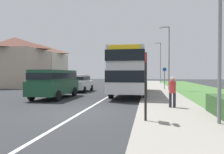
{
  "coord_description": "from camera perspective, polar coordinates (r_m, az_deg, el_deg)",
  "views": [
    {
      "loc": [
        3.06,
        -9.13,
        1.83
      ],
      "look_at": [
        0.66,
        4.6,
        1.6
      ],
      "focal_mm": 32.45,
      "sensor_mm": 36.0,
      "label": 1
    }
  ],
  "objects": [
    {
      "name": "ground_plane",
      "position": [
        9.8,
        -8.58,
        -9.83
      ],
      "size": [
        120.0,
        120.0,
        0.0
      ],
      "primitive_type": "plane",
      "color": "#2D3033"
    },
    {
      "name": "double_decker_bus",
      "position": [
        17.54,
        5.3,
        1.96
      ],
      "size": [
        2.8,
        9.76,
        3.7
      ],
      "color": "#BCBCC1",
      "rests_on": "ground_plane"
    },
    {
      "name": "cycle_route_sign",
      "position": [
        23.35,
        14.58,
        -0.07
      ],
      "size": [
        0.44,
        0.08,
        2.52
      ],
      "color": "slate",
      "rests_on": "ground_plane"
    },
    {
      "name": "parked_car_white",
      "position": [
        20.85,
        -9.1,
        -1.52
      ],
      "size": [
        1.97,
        4.11,
        1.71
      ],
      "color": "silver",
      "rests_on": "ground_plane"
    },
    {
      "name": "parked_van_dark_green",
      "position": [
        15.6,
        -15.83,
        -1.21
      ],
      "size": [
        2.11,
        4.94,
        2.09
      ],
      "color": "#19472D",
      "rests_on": "ground_plane"
    },
    {
      "name": "pedestrian_at_stop",
      "position": [
        10.71,
        16.65,
        -3.67
      ],
      "size": [
        0.34,
        0.34,
        1.67
      ],
      "color": "#23232D",
      "rests_on": "ground_plane"
    },
    {
      "name": "street_lamp_mid",
      "position": [
        22.14,
        15.48,
        6.33
      ],
      "size": [
        1.14,
        0.2,
        6.76
      ],
      "color": "slate",
      "rests_on": "ground_plane"
    },
    {
      "name": "street_lamp_far",
      "position": [
        37.95,
        13.34,
        4.62
      ],
      "size": [
        1.14,
        0.2,
        7.45
      ],
      "color": "slate",
      "rests_on": "ground_plane"
    },
    {
      "name": "house_terrace_far_side",
      "position": [
        33.29,
        -22.56,
        3.59
      ],
      "size": [
        7.71,
        12.47,
        6.8
      ],
      "color": "tan",
      "rests_on": "ground_plane"
    },
    {
      "name": "pavement_near_side",
      "position": [
        15.27,
        14.22,
        -5.74
      ],
      "size": [
        3.2,
        68.0,
        0.12
      ],
      "primitive_type": "cube",
      "color": "gray",
      "rests_on": "ground_plane"
    },
    {
      "name": "bus_stop_sign",
      "position": [
        7.46,
        9.46,
        -1.31
      ],
      "size": [
        0.09,
        0.52,
        2.6
      ],
      "color": "black",
      "rests_on": "ground_plane"
    },
    {
      "name": "lane_marking_centre",
      "position": [
        17.5,
        -0.19,
        -5.04
      ],
      "size": [
        0.14,
        60.0,
        0.01
      ],
      "primitive_type": "cube",
      "color": "silver",
      "rests_on": "ground_plane"
    }
  ]
}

